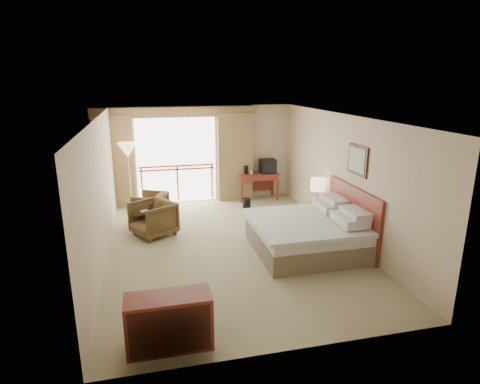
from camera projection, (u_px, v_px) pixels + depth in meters
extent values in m
plane|color=gray|center=(231.00, 246.00, 8.49)|extent=(7.00, 7.00, 0.00)
plane|color=white|center=(230.00, 117.00, 7.76)|extent=(7.00, 7.00, 0.00)
plane|color=#CBB594|center=(205.00, 154.00, 11.40)|extent=(5.00, 0.00, 5.00)
plane|color=#CBB594|center=(290.00, 256.00, 4.85)|extent=(5.00, 0.00, 5.00)
plane|color=#CBB594|center=(101.00, 192.00, 7.57)|extent=(0.00, 7.00, 7.00)
plane|color=#CBB594|center=(343.00, 178.00, 8.68)|extent=(0.00, 7.00, 7.00)
plane|color=white|center=(177.00, 161.00, 11.25)|extent=(2.40, 0.00, 2.40)
cube|color=#A7180E|center=(177.00, 169.00, 11.29)|extent=(2.09, 0.03, 0.04)
cube|color=#A7180E|center=(177.00, 166.00, 11.27)|extent=(2.09, 0.03, 0.04)
cube|color=#A7180E|center=(142.00, 185.00, 11.18)|extent=(0.04, 0.03, 1.00)
cube|color=#A7180E|center=(178.00, 183.00, 11.40)|extent=(0.04, 0.03, 1.00)
cube|color=#A7180E|center=(212.00, 181.00, 11.62)|extent=(0.04, 0.03, 1.00)
cube|color=olive|center=(115.00, 162.00, 10.74)|extent=(1.00, 0.26, 2.50)
cube|color=olive|center=(235.00, 157.00, 11.48)|extent=(1.00, 0.26, 2.50)
cube|color=olive|center=(175.00, 112.00, 10.78)|extent=(4.40, 0.22, 0.28)
cube|color=silver|center=(249.00, 118.00, 11.39)|extent=(0.50, 0.04, 0.50)
cube|color=brown|center=(306.00, 242.00, 8.20)|extent=(2.05, 2.00, 0.40)
cube|color=silver|center=(307.00, 228.00, 8.12)|extent=(2.01, 1.96, 0.22)
cube|color=silver|center=(305.00, 222.00, 8.07)|extent=(2.09, 2.06, 0.08)
cube|color=silver|center=(350.00, 220.00, 7.78)|extent=(0.50, 0.75, 0.18)
cube|color=silver|center=(329.00, 206.00, 8.62)|extent=(0.50, 0.75, 0.18)
cube|color=silver|center=(356.00, 213.00, 7.77)|extent=(0.40, 0.70, 0.14)
cube|color=silver|center=(335.00, 200.00, 8.61)|extent=(0.40, 0.70, 0.14)
cube|color=maroon|center=(352.00, 217.00, 8.30)|extent=(0.06, 2.10, 1.30)
cube|color=black|center=(358.00, 160.00, 7.98)|extent=(0.03, 0.72, 0.60)
cube|color=silver|center=(357.00, 160.00, 7.97)|extent=(0.01, 0.60, 0.48)
cube|color=maroon|center=(317.00, 216.00, 9.55)|extent=(0.38, 0.45, 0.54)
cylinder|color=tan|center=(317.00, 203.00, 9.51)|extent=(0.14, 0.14, 0.04)
cylinder|color=tan|center=(317.00, 195.00, 9.46)|extent=(0.03, 0.03, 0.36)
cylinder|color=#FFE5B2|center=(318.00, 185.00, 9.39)|extent=(0.34, 0.34, 0.28)
cube|color=black|center=(319.00, 205.00, 9.31)|extent=(0.23, 0.20, 0.09)
cube|color=maroon|center=(258.00, 174.00, 11.62)|extent=(1.18, 0.57, 0.05)
cube|color=maroon|center=(242.00, 190.00, 11.37)|extent=(0.06, 0.06, 0.73)
cube|color=maroon|center=(278.00, 188.00, 11.61)|extent=(0.06, 0.06, 0.73)
cube|color=maroon|center=(238.00, 186.00, 11.83)|extent=(0.06, 0.06, 0.73)
cube|color=maroon|center=(273.00, 184.00, 12.07)|extent=(0.06, 0.06, 0.73)
cube|color=maroon|center=(255.00, 182.00, 11.93)|extent=(1.08, 0.03, 0.54)
cube|color=maroon|center=(260.00, 179.00, 11.40)|extent=(1.08, 0.03, 0.12)
cube|color=black|center=(268.00, 166.00, 11.62)|extent=(0.45, 0.35, 0.41)
cube|color=black|center=(269.00, 167.00, 11.46)|extent=(0.41, 0.02, 0.33)
cylinder|color=black|center=(246.00, 170.00, 11.50)|extent=(0.13, 0.13, 0.25)
cylinder|color=white|center=(251.00, 172.00, 11.51)|extent=(0.10, 0.10, 0.11)
cylinder|color=black|center=(247.00, 203.00, 10.93)|extent=(0.25, 0.25, 0.28)
imported|color=#423017|center=(151.00, 218.00, 10.16)|extent=(0.98, 0.97, 0.67)
imported|color=#423017|center=(154.00, 235.00, 9.09)|extent=(1.16, 1.15, 0.78)
cylinder|color=black|center=(140.00, 212.00, 9.13)|extent=(0.45, 0.45, 0.04)
cylinder|color=black|center=(140.00, 222.00, 9.19)|extent=(0.05, 0.05, 0.45)
cylinder|color=black|center=(141.00, 231.00, 9.25)|extent=(0.33, 0.33, 0.03)
imported|color=white|center=(140.00, 212.00, 9.12)|extent=(0.23, 0.28, 0.02)
cylinder|color=tan|center=(132.00, 211.00, 10.67)|extent=(0.30, 0.30, 0.03)
cylinder|color=tan|center=(130.00, 183.00, 10.45)|extent=(0.03, 0.03, 1.61)
cone|color=#FFE5B2|center=(127.00, 150.00, 10.22)|extent=(0.47, 0.47, 0.37)
cube|color=maroon|center=(169.00, 322.00, 5.21)|extent=(1.11, 0.46, 0.74)
cube|color=black|center=(170.00, 332.00, 5.00)|extent=(1.02, 0.02, 0.65)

